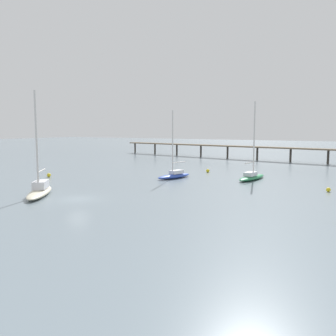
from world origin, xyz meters
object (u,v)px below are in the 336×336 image
Objects in this scene: mooring_buoy_near at (208,171)px; sailboat_cream at (40,189)px; sailboat_green at (252,175)px; mooring_buoy_mid at (328,190)px; sailboat_blue at (174,174)px; mooring_buoy_outer at (49,175)px; pier at (310,144)px.

sailboat_cream is at bearing -106.04° from mooring_buoy_near.
mooring_buoy_mid is at bearing -25.75° from sailboat_green.
sailboat_blue is 16.56× the size of mooring_buoy_outer.
mooring_buoy_near is 27.25m from mooring_buoy_outer.
mooring_buoy_near is at bearing 73.96° from sailboat_cream.
sailboat_blue reaches higher than mooring_buoy_outer.
sailboat_blue is at bearing 177.31° from mooring_buoy_mid.
sailboat_green reaches higher than mooring_buoy_mid.
sailboat_green is 10.75m from mooring_buoy_near.
pier is 7.11× the size of sailboat_blue.
sailboat_blue is 9.60m from mooring_buoy_near.
sailboat_blue reaches higher than pier.
sailboat_blue is at bearing -158.43° from sailboat_green.
pier is at bearing 53.72° from mooring_buoy_outer.
mooring_buoy_outer is (-18.41, -8.95, -0.34)m from sailboat_blue.
mooring_buoy_near is at bearing 153.31° from mooring_buoy_mid.
sailboat_cream is 19.01× the size of mooring_buoy_outer.
sailboat_blue is 19.33× the size of mooring_buoy_mid.
sailboat_green is at bearing 24.30° from mooring_buoy_outer.
sailboat_cream is 16.37m from mooring_buoy_outer.
sailboat_blue is 21.74m from sailboat_cream.
sailboat_cream is (-18.14, -25.04, 0.08)m from sailboat_green.
pier is at bearing 67.76° from sailboat_blue.
mooring_buoy_outer is at bearing -169.12° from mooring_buoy_mid.
sailboat_blue is at bearing -112.24° from pier.
pier is 117.81× the size of mooring_buoy_outer.
sailboat_green is (11.20, 4.43, 0.03)m from sailboat_blue.
sailboat_cream is at bearing -45.46° from mooring_buoy_outer.
mooring_buoy_outer is (-20.11, -18.38, 0.01)m from mooring_buoy_near.
pier reaches higher than mooring_buoy_mid.
mooring_buoy_near is at bearing 42.43° from mooring_buoy_outer.
mooring_buoy_near is at bearing -116.05° from pier.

